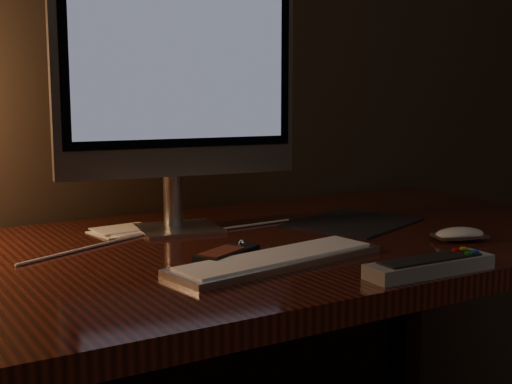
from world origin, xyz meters
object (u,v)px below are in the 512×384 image
monitor (178,80)px  mouse (460,236)px  keyboard (277,259)px  media_remote (227,254)px  desk (214,302)px  tv_remote (430,266)px

monitor → mouse: 0.61m
keyboard → media_remote: bearing=122.0°
desk → media_remote: (-0.06, -0.16, 0.14)m
monitor → mouse: (0.41, -0.36, -0.29)m
monitor → media_remote: bearing=-88.5°
desk → tv_remote: size_ratio=7.09×
desk → keyboard: keyboard is taller
keyboard → tv_remote: bearing=-54.6°
media_remote → desk: bearing=43.0°
mouse → tv_remote: bearing=-128.0°
mouse → tv_remote: tv_remote is taller
monitor → mouse: monitor is taller
monitor → keyboard: bearing=-76.9°
mouse → media_remote: media_remote is taller
mouse → keyboard: bearing=-166.6°
media_remote → tv_remote: size_ratio=0.62×
media_remote → monitor: bearing=55.9°
media_remote → mouse: bearing=-40.3°
tv_remote → mouse: bearing=34.9°
monitor → mouse: size_ratio=5.28×
monitor → tv_remote: (0.19, -0.50, -0.29)m
mouse → tv_remote: size_ratio=0.42×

